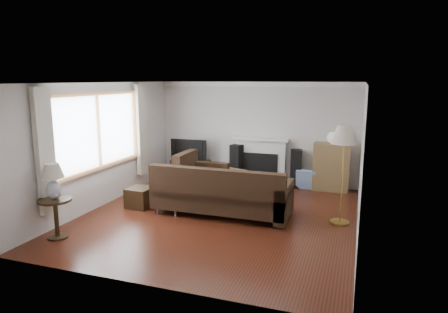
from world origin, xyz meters
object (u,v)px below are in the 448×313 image
(floor_lamp, at_px, (342,175))
(side_table, at_px, (56,218))
(sectional_sofa, at_px, (222,191))
(tv_stand, at_px, (191,169))
(coffee_table, at_px, (239,182))
(bookshelf, at_px, (331,167))

(floor_lamp, height_order, side_table, floor_lamp)
(side_table, bearing_deg, sectional_sofa, 42.43)
(side_table, bearing_deg, floor_lamp, 27.05)
(tv_stand, bearing_deg, side_table, -96.18)
(sectional_sofa, xyz_separation_m, coffee_table, (-0.13, 1.58, -0.22))
(floor_lamp, distance_m, side_table, 4.91)
(sectional_sofa, distance_m, side_table, 2.94)
(tv_stand, relative_size, coffee_table, 0.84)
(bookshelf, bearing_deg, floor_lamp, -81.37)
(sectional_sofa, bearing_deg, floor_lamp, 6.19)
(tv_stand, xyz_separation_m, sectional_sofa, (1.70, -2.38, 0.21))
(tv_stand, distance_m, side_table, 4.39)
(tv_stand, relative_size, bookshelf, 0.88)
(tv_stand, height_order, bookshelf, bookshelf)
(tv_stand, height_order, sectional_sofa, sectional_sofa)
(bookshelf, height_order, side_table, bookshelf)
(bookshelf, height_order, coffee_table, bookshelf)
(sectional_sofa, height_order, coffee_table, sectional_sofa)
(sectional_sofa, height_order, floor_lamp, floor_lamp)
(coffee_table, relative_size, floor_lamp, 0.66)
(bookshelf, distance_m, floor_lamp, 2.22)
(bookshelf, height_order, floor_lamp, floor_lamp)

